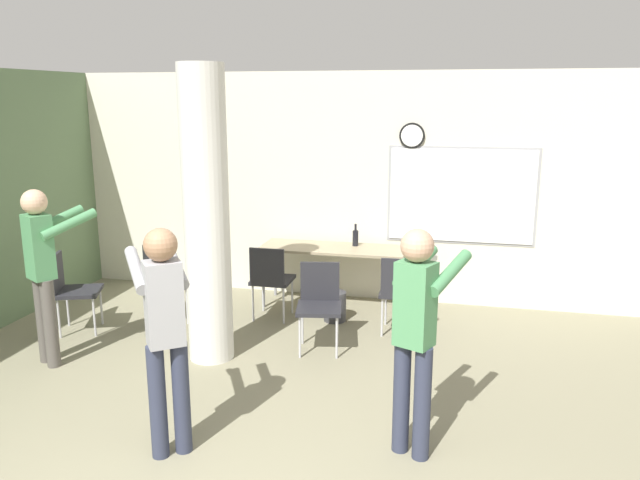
# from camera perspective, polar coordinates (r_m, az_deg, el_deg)

# --- Properties ---
(wall_back) EXTENTS (8.00, 0.15, 2.80)m
(wall_back) POSITION_cam_1_polar(r_m,az_deg,el_deg) (7.79, 2.32, 4.86)
(wall_back) COLOR beige
(wall_back) RESTS_ON ground_plane
(support_pillar) EXTENTS (0.43, 0.43, 2.80)m
(support_pillar) POSITION_cam_1_polar(r_m,az_deg,el_deg) (5.93, -10.35, 2.06)
(support_pillar) COLOR silver
(support_pillar) RESTS_ON ground_plane
(folding_table) EXTENTS (1.73, 0.60, 0.74)m
(folding_table) POSITION_cam_1_polar(r_m,az_deg,el_deg) (7.48, 1.19, -1.05)
(folding_table) COLOR tan
(folding_table) RESTS_ON ground_plane
(bottle_on_table) EXTENTS (0.07, 0.07, 0.27)m
(bottle_on_table) POSITION_cam_1_polar(r_m,az_deg,el_deg) (7.53, 3.26, 0.23)
(bottle_on_table) COLOR black
(bottle_on_table) RESTS_ON folding_table
(waste_bin) EXTENTS (0.26, 0.26, 0.34)m
(waste_bin) POSITION_cam_1_polar(r_m,az_deg,el_deg) (7.14, 1.37, -6.08)
(waste_bin) COLOR #38383D
(waste_bin) RESTS_ON ground_plane
(chair_table_front) EXTENTS (0.51, 0.51, 0.87)m
(chair_table_front) POSITION_cam_1_polar(r_m,az_deg,el_deg) (6.27, -0.06, -5.53)
(chair_table_front) COLOR #232328
(chair_table_front) RESTS_ON ground_plane
(chair_near_pillar) EXTENTS (0.62, 0.62, 0.87)m
(chair_near_pillar) POSITION_cam_1_polar(r_m,az_deg,el_deg) (7.22, -14.41, -3.45)
(chair_near_pillar) COLOR #232328
(chair_near_pillar) RESTS_ON ground_plane
(chair_by_left_wall) EXTENTS (0.57, 0.57, 0.87)m
(chair_by_left_wall) POSITION_cam_1_polar(r_m,az_deg,el_deg) (7.22, -21.79, -3.97)
(chair_by_left_wall) COLOR #232328
(chair_by_left_wall) RESTS_ON ground_plane
(chair_table_right) EXTENTS (0.45, 0.45, 0.87)m
(chair_table_right) POSITION_cam_1_polar(r_m,az_deg,el_deg) (6.69, 7.39, -4.44)
(chair_table_right) COLOR #232328
(chair_table_right) RESTS_ON ground_plane
(chair_table_left) EXTENTS (0.44, 0.44, 0.87)m
(chair_table_left) POSITION_cam_1_polar(r_m,az_deg,el_deg) (7.09, -4.53, -3.36)
(chair_table_left) COLOR #232328
(chair_table_left) RESTS_ON ground_plane
(person_watching_back) EXTENTS (0.59, 0.68, 1.69)m
(person_watching_back) POSITION_cam_1_polar(r_m,az_deg,el_deg) (6.33, -23.96, -1.96)
(person_watching_back) COLOR #514C47
(person_watching_back) RESTS_ON ground_plane
(person_playing_front) EXTENTS (0.61, 0.65, 1.66)m
(person_playing_front) POSITION_cam_1_polar(r_m,az_deg,el_deg) (4.46, -14.04, -7.48)
(person_playing_front) COLOR #2D3347
(person_playing_front) RESTS_ON ground_plane
(person_playing_side) EXTENTS (0.54, 0.69, 1.65)m
(person_playing_side) POSITION_cam_1_polar(r_m,az_deg,el_deg) (4.37, 8.80, -7.68)
(person_playing_side) COLOR #2D3347
(person_playing_side) RESTS_ON ground_plane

